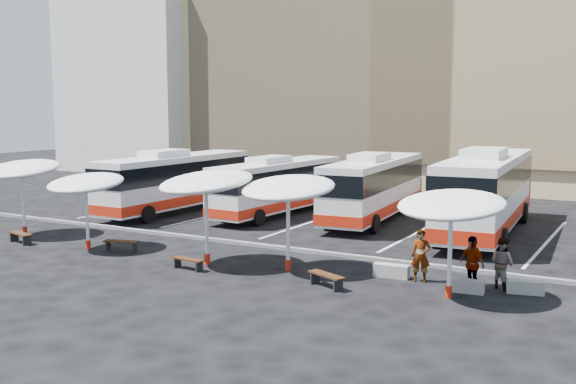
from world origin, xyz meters
The scene contains 24 objects.
ground centered at (0.00, 0.00, 0.00)m, with size 120.00×120.00×0.00m, color black.
sandstone_building centered at (0.00, 31.87, 12.63)m, with size 42.00×18.25×29.60m.
apartment_block centered at (-28.00, 28.00, 9.00)m, with size 14.00×14.00×18.00m, color silver.
curb_divider centered at (0.00, 0.50, 0.07)m, with size 34.00×0.25×0.15m, color black.
bay_lines centered at (0.00, 8.00, 0.01)m, with size 24.15×12.00×0.01m.
bus_0 centered at (-8.66, 6.59, 1.90)m, with size 2.86×11.77×3.73m.
bus_1 centered at (-2.81, 8.61, 1.76)m, with size 2.94×10.94×3.44m.
bus_2 centered at (2.67, 9.71, 1.91)m, with size 3.53×11.97×3.74m.
bus_3 centered at (8.96, 8.81, 2.18)m, with size 3.85×13.61×4.27m.
sunshade_0 centered at (-10.54, -2.75, 3.22)m, with size 4.08×4.12×3.79m.
sunshade_1 centered at (-5.44, -3.55, 2.92)m, with size 3.69×3.73×3.43m.
sunshade_2 centered at (0.88, -3.35, 3.29)m, with size 4.66×4.69×3.87m.
sunshade_3 centered at (4.17, -2.61, 3.18)m, with size 3.63×3.68×3.74m.
sunshade_4 centered at (10.60, -3.26, 3.09)m, with size 3.92×3.96×3.63m.
wood_bench_0 centered at (-9.04, -4.21, 0.37)m, with size 1.63×0.78×0.48m.
wood_bench_1 centered at (-3.76, -3.26, 0.37)m, with size 1.62×0.82×0.48m.
wood_bench_2 centered at (0.75, -4.40, 0.34)m, with size 1.46×0.52×0.44m.
wood_bench_3 centered at (6.53, -4.09, 0.37)m, with size 1.60×1.02×0.48m.
conc_bench_0 centered at (8.01, -1.68, 0.24)m, with size 1.30×0.43×0.49m, color gray.
conc_bench_1 centered at (10.93, -2.33, 0.22)m, with size 1.20×0.40×0.45m, color gray.
conc_bench_2 centered at (12.71, -1.50, 0.23)m, with size 1.21×0.40×0.45m, color gray.
passenger_0 centered at (9.13, -1.73, 0.95)m, with size 0.69×0.46×1.90m, color black.
passenger_1 centered at (11.89, -1.27, 0.91)m, with size 0.88×0.69×1.81m, color black.
passenger_2 centered at (11.02, -2.05, 0.95)m, with size 1.12×0.47×1.91m, color black.
Camera 1 is at (16.57, -24.60, 6.31)m, focal length 42.00 mm.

